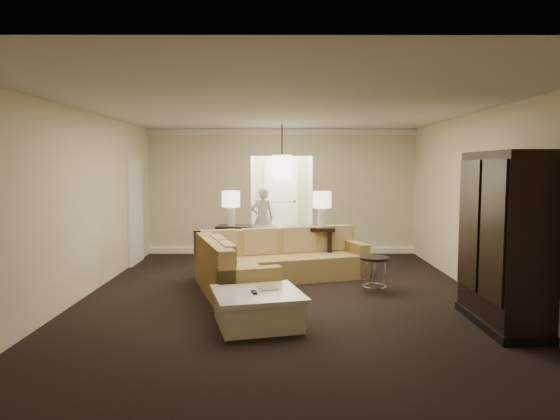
{
  "coord_description": "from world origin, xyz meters",
  "views": [
    {
      "loc": [
        -0.06,
        -7.25,
        1.97
      ],
      "look_at": [
        -0.04,
        1.2,
        1.23
      ],
      "focal_mm": 32.0,
      "sensor_mm": 36.0,
      "label": 1
    }
  ],
  "objects_px": {
    "sectional_sofa": "(268,264)",
    "armoire": "(504,243)",
    "coffee_table": "(257,308)",
    "console_table": "(276,244)",
    "person": "(263,215)",
    "drink_table": "(375,267)"
  },
  "relations": [
    {
      "from": "sectional_sofa",
      "to": "armoire",
      "type": "distance_m",
      "value": 3.68
    },
    {
      "from": "coffee_table",
      "to": "armoire",
      "type": "distance_m",
      "value": 3.13
    },
    {
      "from": "console_table",
      "to": "armoire",
      "type": "bearing_deg",
      "value": -42.01
    },
    {
      "from": "armoire",
      "to": "person",
      "type": "bearing_deg",
      "value": 118.75
    },
    {
      "from": "armoire",
      "to": "person",
      "type": "height_order",
      "value": "armoire"
    },
    {
      "from": "drink_table",
      "to": "person",
      "type": "xyz_separation_m",
      "value": [
        -1.88,
        4.09,
        0.41
      ]
    },
    {
      "from": "console_table",
      "to": "drink_table",
      "type": "relative_size",
      "value": 4.01
    },
    {
      "from": "sectional_sofa",
      "to": "armoire",
      "type": "xyz_separation_m",
      "value": [
        2.93,
        -2.13,
        0.68
      ]
    },
    {
      "from": "console_table",
      "to": "person",
      "type": "height_order",
      "value": "person"
    },
    {
      "from": "sectional_sofa",
      "to": "armoire",
      "type": "bearing_deg",
      "value": -53.55
    },
    {
      "from": "sectional_sofa",
      "to": "coffee_table",
      "type": "bearing_deg",
      "value": -110.08
    },
    {
      "from": "drink_table",
      "to": "sectional_sofa",
      "type": "bearing_deg",
      "value": 163.4
    },
    {
      "from": "armoire",
      "to": "person",
      "type": "distance_m",
      "value": 6.53
    },
    {
      "from": "drink_table",
      "to": "console_table",
      "type": "bearing_deg",
      "value": 134.15
    },
    {
      "from": "console_table",
      "to": "drink_table",
      "type": "bearing_deg",
      "value": -38.9
    },
    {
      "from": "coffee_table",
      "to": "armoire",
      "type": "height_order",
      "value": "armoire"
    },
    {
      "from": "sectional_sofa",
      "to": "coffee_table",
      "type": "xyz_separation_m",
      "value": [
        -0.09,
        -2.1,
        -0.13
      ]
    },
    {
      "from": "coffee_table",
      "to": "drink_table",
      "type": "height_order",
      "value": "drink_table"
    },
    {
      "from": "console_table",
      "to": "person",
      "type": "bearing_deg",
      "value": 104.53
    },
    {
      "from": "drink_table",
      "to": "person",
      "type": "relative_size",
      "value": 0.35
    },
    {
      "from": "coffee_table",
      "to": "console_table",
      "type": "relative_size",
      "value": 0.57
    },
    {
      "from": "sectional_sofa",
      "to": "drink_table",
      "type": "bearing_deg",
      "value": -34.14
    }
  ]
}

